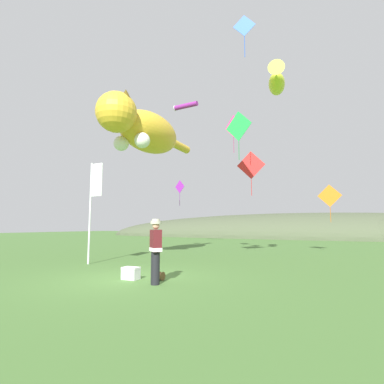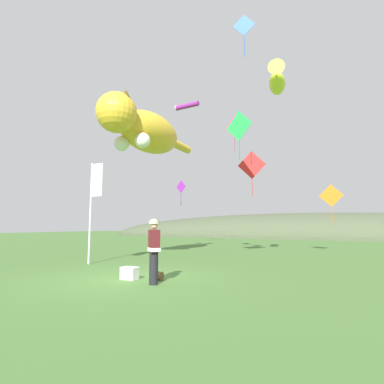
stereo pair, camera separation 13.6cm
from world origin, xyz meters
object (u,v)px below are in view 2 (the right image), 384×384
Objects in this scene: festival_banner_pole at (94,197)px; kite_diamond_red at (252,165)px; kite_spool at (160,276)px; kite_diamond_green at (239,126)px; kite_diamond_violet at (181,187)px; picnic_cooler at (130,273)px; kite_tube_streamer at (187,106)px; kite_fish_windsock at (277,81)px; kite_diamond_blue at (244,26)px; festival_attendant at (154,249)px; kite_giant_cat at (144,130)px; kite_diamond_orange at (331,196)px; kite_diamond_pink at (234,126)px.

kite_diamond_red reaches higher than festival_banner_pole.
kite_spool is 0.11× the size of kite_diamond_green.
kite_diamond_green is at bearing -40.65° from kite_diamond_violet.
festival_banner_pole is at bearing 151.85° from picnic_cooler.
kite_fish_windsock is at bearing -34.14° from kite_tube_streamer.
picnic_cooler is at bearing -68.32° from kite_tube_streamer.
kite_diamond_blue is (6.18, 1.79, 6.83)m from festival_banner_pole.
kite_tube_streamer is (-0.99, 9.81, 7.79)m from festival_banner_pole.
kite_tube_streamer is 1.09× the size of kite_diamond_blue.
kite_diamond_green reaches higher than picnic_cooler.
kite_diamond_blue is at bearing 71.36° from festival_attendant.
festival_attendant is 9.53m from kite_diamond_red.
kite_diamond_violet is 6.81m from kite_diamond_red.
kite_giant_cat is 2.86× the size of kite_fish_windsock.
kite_giant_cat reaches higher than kite_diamond_orange.
kite_diamond_pink is at bearing 162.12° from kite_diamond_red.
picnic_cooler is at bearing -116.05° from kite_fish_windsock.
kite_tube_streamer reaches higher than kite_diamond_red.
festival_attendant is 3.52× the size of picnic_cooler.
kite_giant_cat is 11.44m from kite_diamond_orange.
kite_diamond_orange is 1.00× the size of kite_diamond_pink.
kite_diamond_violet reaches higher than picnic_cooler.
festival_attendant is at bearing -64.46° from kite_tube_streamer.
kite_diamond_violet reaches higher than festival_attendant.
kite_spool is 10.25m from kite_diamond_blue.
kite_diamond_green is (-3.43, -6.29, 2.90)m from kite_diamond_orange.
festival_attendant is 0.79× the size of kite_diamond_pink.
kite_diamond_red is at bearing -133.72° from kite_diamond_orange.
festival_attendant is 11.08m from kite_diamond_pink.
kite_giant_cat is at bearing 76.00° from festival_banner_pole.
kite_diamond_blue is 0.81× the size of kite_diamond_pink.
kite_diamond_red reaches higher than kite_diamond_orange.
festival_banner_pole is 2.36× the size of kite_diamond_blue.
kite_fish_windsock reaches higher than kite_diamond_orange.
kite_giant_cat reaches higher than festival_attendant.
kite_fish_windsock is (3.16, 6.47, 8.15)m from picnic_cooler.
kite_diamond_violet is at bearing 153.16° from kite_diamond_pink.
kite_diamond_orange is 7.03m from kite_diamond_pink.
kite_diamond_blue is at bearing 16.16° from festival_banner_pole.
kite_tube_streamer is at bearing 145.86° from kite_fish_windsock.
kite_spool is 8.50m from kite_giant_cat.
kite_fish_windsock is 10.16m from kite_diamond_violet.
kite_spool is at bearing -95.71° from kite_diamond_green.
picnic_cooler is 12.97m from kite_diamond_violet.
festival_banner_pole is at bearing -146.79° from kite_fish_windsock.
kite_diamond_pink is 3.31m from kite_diamond_green.
kite_spool is 0.03× the size of kite_giant_cat.
kite_tube_streamer reaches higher than festival_attendant.
kite_spool is at bearing -62.40° from kite_diamond_violet.
picnic_cooler is 11.26m from kite_diamond_pink.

